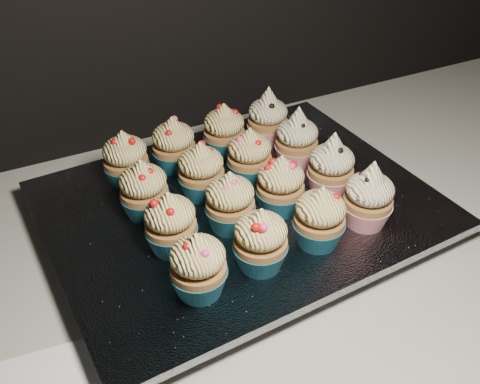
{
  "coord_description": "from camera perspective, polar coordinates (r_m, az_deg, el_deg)",
  "views": [
    {
      "loc": [
        -0.23,
        1.21,
        1.38
      ],
      "look_at": [
        0.02,
        1.73,
        0.95
      ],
      "focal_mm": 40.0,
      "sensor_mm": 36.0,
      "label": 1
    }
  ],
  "objects": [
    {
      "name": "cupcake_15",
      "position": [
        0.83,
        2.98,
        7.78
      ],
      "size": [
        0.06,
        0.06,
        0.1
      ],
      "color": "red",
      "rests_on": "foil_lining"
    },
    {
      "name": "cupcake_5",
      "position": [
        0.66,
        -1.06,
        -1.13
      ],
      "size": [
        0.06,
        0.06,
        0.08
      ],
      "color": "#17586D",
      "rests_on": "foil_lining"
    },
    {
      "name": "cupcake_6",
      "position": [
        0.69,
        4.34,
        0.67
      ],
      "size": [
        0.06,
        0.06,
        0.08
      ],
      "color": "#17586D",
      "rests_on": "foil_lining"
    },
    {
      "name": "cupcake_1",
      "position": [
        0.61,
        2.21,
        -5.22
      ],
      "size": [
        0.06,
        0.06,
        0.08
      ],
      "color": "#17586D",
      "rests_on": "foil_lining"
    },
    {
      "name": "cupcake_8",
      "position": [
        0.69,
        -10.2,
        0.19
      ],
      "size": [
        0.06,
        0.06,
        0.08
      ],
      "color": "#17586D",
      "rests_on": "foil_lining"
    },
    {
      "name": "worktop",
      "position": [
        0.73,
        -0.57,
        -5.98
      ],
      "size": [
        2.44,
        0.64,
        0.04
      ],
      "primitive_type": "cube",
      "color": "beige",
      "rests_on": "cabinet"
    },
    {
      "name": "cupcake_13",
      "position": [
        0.78,
        -7.07,
        4.95
      ],
      "size": [
        0.06,
        0.06,
        0.08
      ],
      "color": "#17586D",
      "rests_on": "foil_lining"
    },
    {
      "name": "cupcake_2",
      "position": [
        0.64,
        8.49,
        -2.77
      ],
      "size": [
        0.06,
        0.06,
        0.08
      ],
      "color": "#17586D",
      "rests_on": "foil_lining"
    },
    {
      "name": "baking_tray",
      "position": [
        0.74,
        0.0,
        -2.43
      ],
      "size": [
        0.48,
        0.38,
        0.02
      ],
      "primitive_type": "cube",
      "rotation": [
        0.0,
        0.0,
        0.06
      ],
      "color": "black",
      "rests_on": "worktop"
    },
    {
      "name": "cupcake_7",
      "position": [
        0.73,
        9.69,
        2.62
      ],
      "size": [
        0.06,
        0.06,
        0.1
      ],
      "color": "red",
      "rests_on": "foil_lining"
    },
    {
      "name": "cupcake_14",
      "position": [
        0.8,
        -1.7,
        6.48
      ],
      "size": [
        0.06,
        0.06,
        0.08
      ],
      "color": "#17586D",
      "rests_on": "foil_lining"
    },
    {
      "name": "cupcake_9",
      "position": [
        0.72,
        -4.15,
        2.18
      ],
      "size": [
        0.06,
        0.06,
        0.08
      ],
      "color": "#17586D",
      "rests_on": "foil_lining"
    },
    {
      "name": "cupcake_4",
      "position": [
        0.63,
        -7.41,
        -3.37
      ],
      "size": [
        0.06,
        0.06,
        0.08
      ],
      "color": "#17586D",
      "rests_on": "foil_lining"
    },
    {
      "name": "cupcake_11",
      "position": [
        0.78,
        6.08,
        5.52
      ],
      "size": [
        0.06,
        0.06,
        0.1
      ],
      "color": "red",
      "rests_on": "foil_lining"
    },
    {
      "name": "cupcake_10",
      "position": [
        0.74,
        1.03,
        3.76
      ],
      "size": [
        0.06,
        0.06,
        0.08
      ],
      "color": "#17586D",
      "rests_on": "foil_lining"
    },
    {
      "name": "cupcake_3",
      "position": [
        0.68,
        13.54,
        -0.59
      ],
      "size": [
        0.06,
        0.06,
        0.1
      ],
      "color": "red",
      "rests_on": "foil_lining"
    },
    {
      "name": "foil_lining",
      "position": [
        0.73,
        0.0,
        -1.39
      ],
      "size": [
        0.52,
        0.42,
        0.01
      ],
      "primitive_type": "cube",
      "rotation": [
        0.0,
        0.0,
        0.06
      ],
      "color": "silver",
      "rests_on": "baking_tray"
    },
    {
      "name": "cupcake_12",
      "position": [
        0.75,
        -12.08,
        3.37
      ],
      "size": [
        0.06,
        0.06,
        0.08
      ],
      "color": "#17586D",
      "rests_on": "foil_lining"
    },
    {
      "name": "cupcake_0",
      "position": [
        0.58,
        -4.48,
        -7.9
      ],
      "size": [
        0.06,
        0.06,
        0.08
      ],
      "color": "#17586D",
      "rests_on": "foil_lining"
    }
  ]
}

